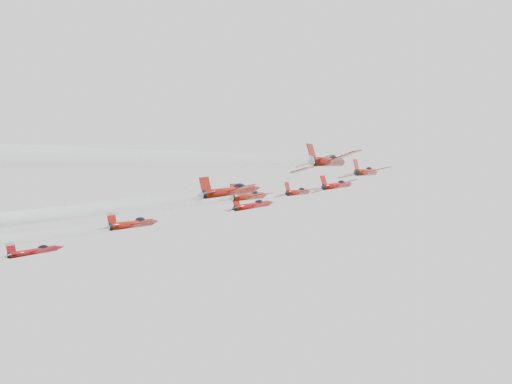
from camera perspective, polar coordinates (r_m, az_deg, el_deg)
The scene contains 6 objects.
jet_lead at distance 144.73m, azimuth 6.51°, elevation 0.54°, with size 10.35×13.61×7.45m.
jet_row2_left at distance 140.02m, azimuth -0.24°, elevation -1.07°, with size 10.25×13.48×7.38m.
jet_row2_center at distance 135.20m, azimuth 3.41°, elevation 0.00°, with size 9.12×11.99×6.57m.
jet_row2_right at distance 129.37m, azimuth 8.82°, elevation 1.61°, with size 10.22×13.43×7.36m.
jet_center at distance 79.15m, azimuth -18.22°, elevation -2.32°, with size 9.72×95.15×47.27m.
jet_rear_farright at distance 52.88m, azimuth -16.41°, elevation 1.50°, with size 10.02×98.12×48.75m.
Camera 1 is at (60.59, -87.88, 102.62)m, focal length 50.00 mm.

